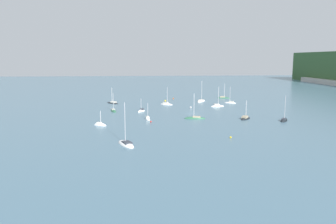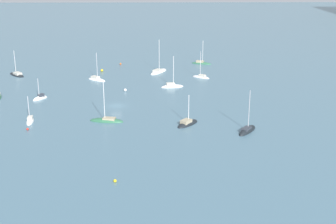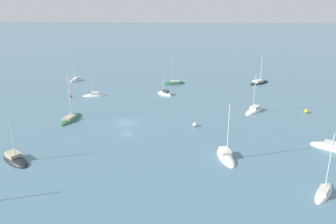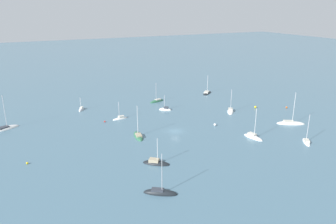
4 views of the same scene
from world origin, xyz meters
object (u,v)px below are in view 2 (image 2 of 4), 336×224
(sailboat_0, at_px, (159,72))
(mooring_buoy_2, at_px, (102,70))
(sailboat_13, at_px, (30,121))
(mooring_buoy_3, at_px, (125,90))
(sailboat_6, at_px, (107,121))
(sailboat_10, at_px, (201,77))
(sailboat_7, at_px, (97,80))
(sailboat_3, at_px, (247,131))
(sailboat_2, at_px, (17,75))
(mooring_buoy_1, at_px, (121,64))
(mooring_buoy_0, at_px, (28,129))
(mooring_buoy_4, at_px, (115,181))
(sailboat_12, at_px, (201,63))
(sailboat_4, at_px, (172,87))
(sailboat_1, at_px, (40,99))
(sailboat_5, at_px, (187,124))

(sailboat_0, height_order, mooring_buoy_2, sailboat_0)
(sailboat_13, xyz_separation_m, mooring_buoy_3, (-25.15, 19.81, 0.28))
(sailboat_6, distance_m, sailboat_10, 47.97)
(sailboat_7, bearing_deg, sailboat_3, -14.59)
(sailboat_0, distance_m, sailboat_2, 45.12)
(mooring_buoy_1, xyz_separation_m, mooring_buoy_2, (10.43, -5.26, 0.10))
(mooring_buoy_0, height_order, mooring_buoy_4, mooring_buoy_4)
(sailboat_3, bearing_deg, mooring_buoy_2, 67.84)
(sailboat_7, xyz_separation_m, sailboat_12, (-22.81, 33.98, -0.01))
(sailboat_2, distance_m, mooring_buoy_1, 35.09)
(sailboat_10, bearing_deg, sailboat_12, -60.48)
(sailboat_0, distance_m, sailboat_12, 19.76)
(sailboat_10, xyz_separation_m, sailboat_13, (40.81, -42.33, -0.00))
(mooring_buoy_0, relative_size, mooring_buoy_1, 0.81)
(sailboat_10, xyz_separation_m, sailboat_12, (-20.32, 1.82, -0.01))
(mooring_buoy_2, bearing_deg, sailboat_6, 7.85)
(sailboat_6, xyz_separation_m, mooring_buoy_4, (30.65, 4.62, 0.20))
(mooring_buoy_0, height_order, mooring_buoy_2, mooring_buoy_2)
(mooring_buoy_1, height_order, mooring_buoy_2, mooring_buoy_2)
(sailboat_2, distance_m, mooring_buoy_4, 84.71)
(sailboat_4, xyz_separation_m, mooring_buoy_0, (35.22, -32.06, 0.12))
(mooring_buoy_1, bearing_deg, sailboat_7, -14.48)
(sailboat_1, distance_m, sailboat_10, 49.92)
(mooring_buoy_0, relative_size, mooring_buoy_2, 0.62)
(sailboat_2, xyz_separation_m, sailboat_13, (44.96, 15.93, 0.02))
(sailboat_1, bearing_deg, mooring_buoy_3, 145.80)
(sailboat_4, height_order, mooring_buoy_1, sailboat_4)
(sailboat_5, height_order, mooring_buoy_0, sailboat_5)
(sailboat_0, height_order, mooring_buoy_3, sailboat_0)
(sailboat_6, distance_m, mooring_buoy_3, 25.42)
(sailboat_1, height_order, mooring_buoy_2, sailboat_1)
(sailboat_6, xyz_separation_m, sailboat_7, (-38.47, -7.19, 0.05))
(mooring_buoy_4, bearing_deg, mooring_buoy_0, -140.09)
(sailboat_4, height_order, sailboat_6, sailboat_6)
(sailboat_0, height_order, sailboat_1, sailboat_0)
(sailboat_4, xyz_separation_m, sailboat_5, (32.16, 2.56, -0.02))
(sailboat_4, relative_size, mooring_buoy_4, 17.93)
(sailboat_0, distance_m, mooring_buoy_2, 18.58)
(sailboat_5, height_order, sailboat_10, sailboat_10)
(sailboat_6, height_order, mooring_buoy_3, sailboat_6)
(sailboat_12, relative_size, sailboat_13, 1.34)
(mooring_buoy_2, bearing_deg, sailboat_10, 74.64)
(sailboat_1, bearing_deg, sailboat_2, -115.21)
(sailboat_1, height_order, mooring_buoy_0, sailboat_1)
(sailboat_10, xyz_separation_m, mooring_buoy_1, (-19.17, -26.56, 0.19))
(sailboat_5, bearing_deg, sailboat_6, 121.82)
(sailboat_0, xyz_separation_m, sailboat_3, (55.61, 19.03, -0.00))
(sailboat_10, height_order, mooring_buoy_2, sailboat_10)
(sailboat_3, relative_size, sailboat_13, 1.50)
(sailboat_1, relative_size, mooring_buoy_0, 12.63)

